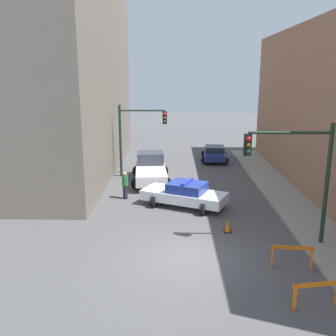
% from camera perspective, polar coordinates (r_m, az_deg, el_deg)
% --- Properties ---
extents(ground_plane, '(120.00, 120.00, 0.00)m').
position_cam_1_polar(ground_plane, '(15.63, 2.85, -13.46)').
color(ground_plane, '#4C4C4F').
extents(building_corner_left, '(14.00, 20.00, 15.75)m').
position_cam_1_polar(building_corner_left, '(30.16, -22.12, 14.21)').
color(building_corner_left, '#6B6056').
rests_on(building_corner_left, ground_plane).
extents(traffic_light_near, '(3.64, 0.35, 5.20)m').
position_cam_1_polar(traffic_light_near, '(16.48, 19.52, 0.29)').
color(traffic_light_near, black).
rests_on(traffic_light_near, sidewalk_right).
extents(traffic_light_far, '(3.44, 0.35, 5.20)m').
position_cam_1_polar(traffic_light_far, '(26.99, -4.99, 5.76)').
color(traffic_light_far, black).
rests_on(traffic_light_far, ground_plane).
extents(police_car, '(5.05, 3.60, 1.52)m').
position_cam_1_polar(police_car, '(21.05, 2.56, -3.99)').
color(police_car, white).
rests_on(police_car, ground_plane).
extents(white_truck, '(2.94, 5.55, 1.90)m').
position_cam_1_polar(white_truck, '(25.99, -2.66, -0.11)').
color(white_truck, silver).
rests_on(white_truck, ground_plane).
extents(parked_car_near, '(2.48, 4.42, 1.31)m').
position_cam_1_polar(parked_car_near, '(32.68, 7.10, 2.27)').
color(parked_car_near, navy).
rests_on(parked_car_near, ground_plane).
extents(pedestrian_crossing, '(0.43, 0.43, 1.66)m').
position_cam_1_polar(pedestrian_crossing, '(22.42, -6.56, -2.58)').
color(pedestrian_crossing, black).
rests_on(pedestrian_crossing, ground_plane).
extents(barrier_front, '(1.58, 0.42, 0.90)m').
position_cam_1_polar(barrier_front, '(13.20, 21.70, -16.97)').
color(barrier_front, orange).
rests_on(barrier_front, ground_plane).
extents(barrier_mid, '(1.60, 0.32, 0.90)m').
position_cam_1_polar(barrier_mid, '(15.34, 18.40, -12.18)').
color(barrier_mid, orange).
rests_on(barrier_mid, ground_plane).
extents(traffic_cone, '(0.36, 0.36, 0.66)m').
position_cam_1_polar(traffic_cone, '(18.01, 9.12, -8.68)').
color(traffic_cone, black).
rests_on(traffic_cone, ground_plane).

